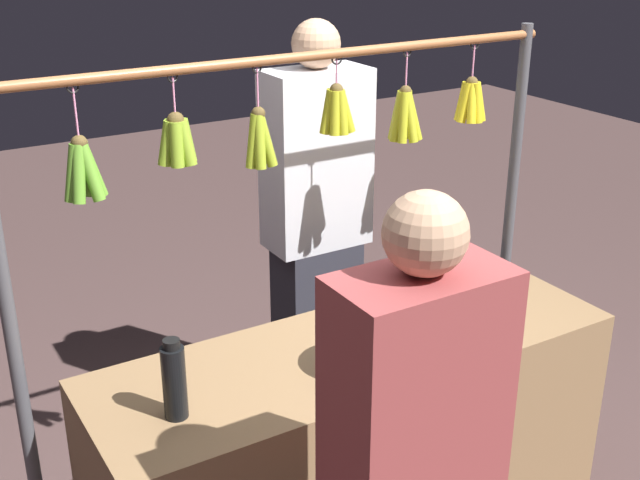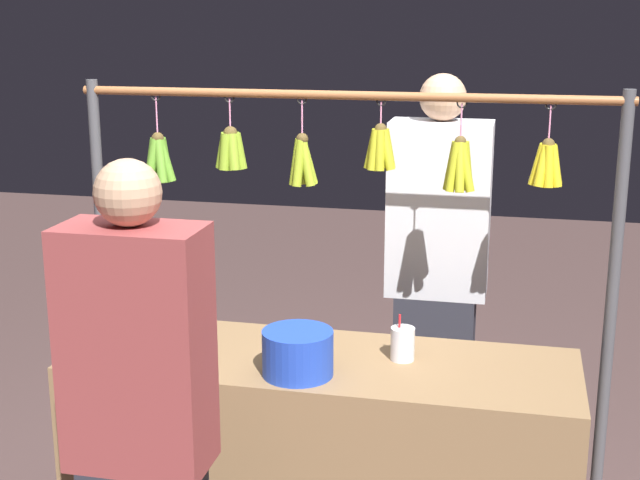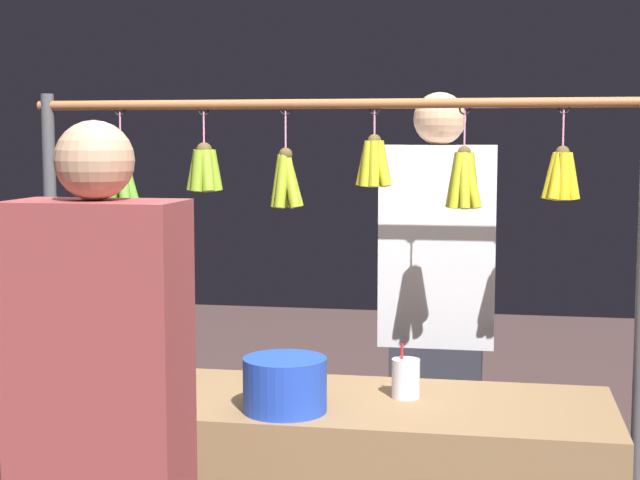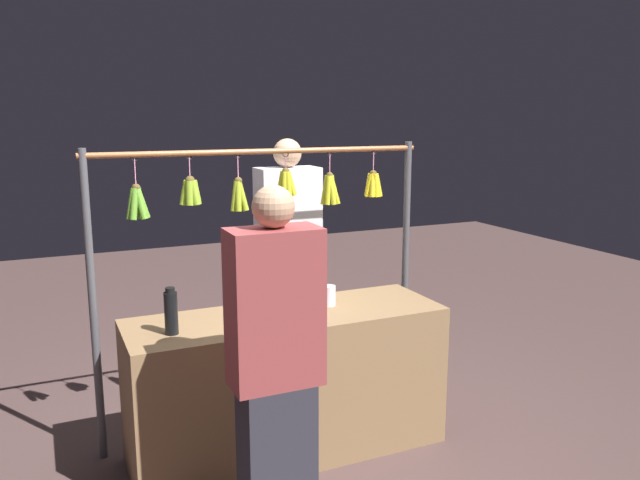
# 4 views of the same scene
# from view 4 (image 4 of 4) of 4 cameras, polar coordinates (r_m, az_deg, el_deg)

# --- Properties ---
(ground_plane) EXTENTS (12.00, 12.00, 0.00)m
(ground_plane) POSITION_cam_4_polar(r_m,az_deg,el_deg) (3.84, -2.85, -18.35)
(ground_plane) COLOR #4F3937
(market_counter) EXTENTS (1.76, 0.58, 0.82)m
(market_counter) POSITION_cam_4_polar(r_m,az_deg,el_deg) (3.66, -2.91, -12.78)
(market_counter) COLOR olive
(market_counter) RESTS_ON ground
(display_rack) EXTENTS (2.02, 0.13, 1.73)m
(display_rack) POSITION_cam_4_polar(r_m,az_deg,el_deg) (3.73, -5.20, 1.27)
(display_rack) COLOR #4C4C51
(display_rack) RESTS_ON ground
(water_bottle) EXTENTS (0.07, 0.07, 0.24)m
(water_bottle) POSITION_cam_4_polar(r_m,az_deg,el_deg) (3.24, -13.30, -6.35)
(water_bottle) COLOR black
(water_bottle) RESTS_ON market_counter
(blue_bucket) EXTENTS (0.24, 0.24, 0.15)m
(blue_bucket) POSITION_cam_4_polar(r_m,az_deg,el_deg) (3.33, -2.73, -6.27)
(blue_bucket) COLOR blue
(blue_bucket) RESTS_ON market_counter
(drink_cup) EXTENTS (0.08, 0.08, 0.16)m
(drink_cup) POSITION_cam_4_polar(r_m,az_deg,el_deg) (3.64, 0.76, -5.03)
(drink_cup) COLOR silver
(drink_cup) RESTS_ON market_counter
(vendor_person) EXTENTS (0.41, 0.22, 1.74)m
(vendor_person) POSITION_cam_4_polar(r_m,az_deg,el_deg) (4.32, -2.86, -2.62)
(vendor_person) COLOR #2D2D38
(vendor_person) RESTS_ON ground
(customer_person) EXTENTS (0.38, 0.21, 1.62)m
(customer_person) POSITION_cam_4_polar(r_m,az_deg,el_deg) (2.76, -4.02, -12.20)
(customer_person) COLOR #2D2D38
(customer_person) RESTS_ON ground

